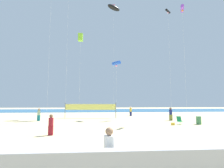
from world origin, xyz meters
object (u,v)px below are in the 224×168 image
folding_beach_chair (180,120)px  kite_violet_tube (182,9)px  mother_figure (109,150)px  volleyball_net (90,108)px  beachgoer_sage_shirt (39,114)px  beachgoer_mustard_shirt (131,111)px  beach_handbag (173,124)px  kite_blue_tube (116,63)px  kite_black_inflatable (114,8)px  beachgoer_maroon_shirt (51,124)px  trash_barrel (199,120)px  beachgoer_navy_shirt (171,113)px  kite_lime_box (81,37)px  kite_black_tube (168,12)px  toddler_figure (121,162)px

folding_beach_chair → kite_violet_tube: kite_violet_tube is taller
mother_figure → volleyball_net: (-1.67, 21.21, 0.75)m
beachgoer_sage_shirt → beachgoer_mustard_shirt: bearing=-7.8°
beach_handbag → kite_blue_tube: 12.20m
mother_figure → volleyball_net: volleyball_net is taller
kite_black_inflatable → folding_beach_chair: bearing=-59.3°
beachgoer_mustard_shirt → folding_beach_chair: 12.40m
beachgoer_maroon_shirt → kite_blue_tube: (6.31, 11.86, 7.56)m
trash_barrel → beachgoer_mustard_shirt: bearing=114.4°
beach_handbag → kite_blue_tube: (-5.45, 7.13, 8.27)m
beachgoer_navy_shirt → kite_lime_box: (-13.09, 5.68, 12.63)m
beachgoer_mustard_shirt → kite_violet_tube: kite_violet_tube is taller
kite_black_inflatable → kite_blue_tube: kite_black_inflatable is taller
beachgoer_sage_shirt → kite_blue_tube: bearing=-26.2°
kite_violet_tube → kite_black_tube: 8.29m
beachgoer_sage_shirt → kite_violet_tube: (19.46, -2.48, 14.41)m
mother_figure → trash_barrel: (10.97, 12.72, -0.44)m
mother_figure → beachgoer_mustard_shirt: beachgoer_mustard_shirt is taller
kite_black_inflatable → trash_barrel: bearing=-52.1°
beachgoer_sage_shirt → volleyball_net: volleyball_net is taller
mother_figure → beachgoer_maroon_shirt: mother_figure is taller
beachgoer_maroon_shirt → beachgoer_sage_shirt: bearing=-63.2°
mother_figure → beachgoer_navy_shirt: size_ratio=0.94×
beachgoer_sage_shirt → kite_lime_box: (4.83, 4.71, 12.69)m
beach_handbag → kite_black_inflatable: 23.58m
beachgoer_navy_shirt → volleyball_net: volleyball_net is taller
trash_barrel → mother_figure: bearing=-130.8°
kite_black_inflatable → mother_figure: bearing=-95.5°
mother_figure → toddler_figure: 0.63m
beachgoer_maroon_shirt → kite_lime_box: kite_lime_box is taller
mother_figure → kite_black_tube: size_ratio=0.09×
toddler_figure → kite_lime_box: kite_lime_box is taller
kite_lime_box → kite_black_inflatable: bearing=12.1°
kite_blue_tube → toddler_figure: bearing=-95.5°
kite_black_tube → folding_beach_chair: bearing=-109.1°
kite_black_inflatable → volleyball_net: bearing=-146.3°
trash_barrel → volleyball_net: volleyball_net is taller
beachgoer_sage_shirt → trash_barrel: 20.04m
beachgoer_navy_shirt → kite_black_inflatable: bearing=96.9°
volleyball_net → kite_black_tube: size_ratio=0.42×
beachgoer_maroon_shirt → kite_black_inflatable: bearing=-107.3°
beach_handbag → folding_beach_chair: bearing=29.8°
beachgoer_navy_shirt → kite_blue_tube: 10.69m
beachgoer_navy_shirt → folding_beach_chair: size_ratio=1.99×
mother_figure → kite_violet_tube: 23.82m
kite_black_tube → mother_figure: bearing=-118.2°
beachgoer_maroon_shirt → trash_barrel: beachgoer_maroon_shirt is taller
beachgoer_navy_shirt → kite_violet_tube: kite_violet_tube is taller
beachgoer_maroon_shirt → kite_blue_tube: kite_blue_tube is taller
beachgoer_navy_shirt → beachgoer_mustard_shirt: bearing=77.8°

